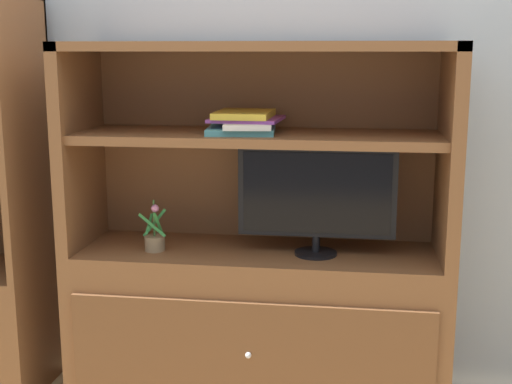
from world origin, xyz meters
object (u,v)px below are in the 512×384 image
(media_console, at_px, (258,293))
(potted_plant, at_px, (155,240))
(tv_monitor, at_px, (317,196))
(magazine_stack, at_px, (245,122))

(media_console, distance_m, potted_plant, 0.48)
(media_console, relative_size, tv_monitor, 2.46)
(tv_monitor, height_order, potted_plant, tv_monitor)
(tv_monitor, bearing_deg, potted_plant, -176.96)
(media_console, height_order, potted_plant, media_console)
(tv_monitor, xyz_separation_m, magazine_stack, (-0.29, 0.04, 0.28))
(tv_monitor, distance_m, potted_plant, 0.68)
(magazine_stack, bearing_deg, potted_plant, -167.99)
(magazine_stack, bearing_deg, tv_monitor, -8.19)
(potted_plant, relative_size, magazine_stack, 0.58)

